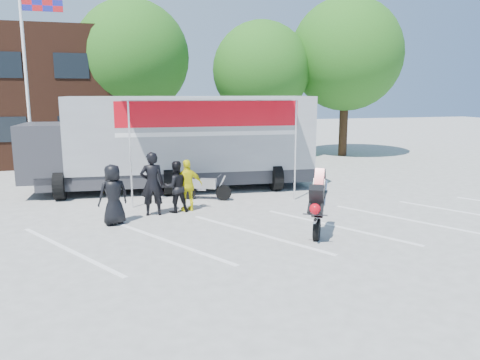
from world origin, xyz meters
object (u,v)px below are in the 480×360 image
flagpole (32,59)px  stunt_bike_rider (319,233)px  spectator_leather_c (176,187)px  parked_motorcycle (206,200)px  tree_mid (261,70)px  spectator_hivis (188,185)px  transporter_truck (181,189)px  spectator_leather_b (152,184)px  tree_right (346,55)px  spectator_leather_a (113,195)px  tree_left (132,58)px

flagpole → stunt_bike_rider: size_ratio=4.06×
spectator_leather_c → parked_motorcycle: bearing=-140.3°
tree_mid → spectator_hivis: (-6.16, -11.05, -4.11)m
transporter_truck → spectator_leather_b: bearing=-106.7°
flagpole → spectator_leather_c: (4.69, -6.08, -4.24)m
parked_motorcycle → spectator_hivis: spectator_hivis is taller
spectator_leather_b → flagpole: bearing=-54.2°
tree_right → transporter_truck: size_ratio=0.81×
spectator_leather_a → spectator_leather_c: (1.92, 0.92, -0.06)m
spectator_leather_a → spectator_leather_b: 1.39m
flagpole → spectator_leather_c: 8.77m
parked_motorcycle → spectator_leather_a: spectator_leather_a is taller
parked_motorcycle → stunt_bike_rider: bearing=-129.9°
tree_left → spectator_hivis: (0.84, -12.05, -4.74)m
parked_motorcycle → stunt_bike_rider: size_ratio=0.95×
transporter_truck → spectator_leather_c: (-0.70, -3.59, 0.82)m
tree_mid → spectator_leather_a: bearing=-125.2°
tree_mid → tree_right: size_ratio=0.84×
tree_left → spectator_leather_b: tree_left is taller
flagpole → spectator_leather_c: flagpole is taller
tree_left → tree_mid: 7.10m
stunt_bike_rider → spectator_leather_c: (-3.39, 3.33, 0.82)m
flagpole → spectator_leather_a: (2.77, -7.00, -4.18)m
flagpole → stunt_bike_rider: flagpole is taller
transporter_truck → tree_mid: bearing=56.3°
stunt_bike_rider → spectator_leather_b: (-4.13, 3.16, 0.99)m
parked_motorcycle → tree_mid: bearing=-2.6°
tree_mid → spectator_leather_b: tree_mid is taller
tree_mid → transporter_truck: 10.71m
tree_right → spectator_hivis: size_ratio=5.49×
parked_motorcycle → spectator_leather_c: size_ratio=1.14×
tree_left → flagpole: bearing=-125.3°
stunt_bike_rider → spectator_leather_b: size_ratio=1.00×
flagpole → spectator_hivis: flagpole is taller
flagpole → tree_left: size_ratio=0.93×
tree_right → parked_motorcycle: (-10.29, -9.17, -5.88)m
tree_left → parked_motorcycle: size_ratio=4.63×
spectator_leather_b → spectator_leather_c: size_ratio=1.21×
flagpole → tree_left: 7.37m
spectator_hivis → transporter_truck: bearing=-102.8°
tree_mid → parked_motorcycle: size_ratio=4.12×
flagpole → spectator_leather_b: size_ratio=4.05×
tree_right → spectator_leather_b: (-12.30, -10.76, -4.89)m
tree_right → spectator_leather_a: (-13.48, -11.50, -5.00)m
tree_mid → transporter_truck: bearing=-128.0°
flagpole → parked_motorcycle: bearing=-38.1°
stunt_bike_rider → spectator_leather_b: spectator_leather_b is taller
spectator_leather_b → spectator_leather_c: (0.75, 0.18, -0.17)m
tree_mid → tree_right: 5.11m
tree_right → spectator_hivis: (-11.16, -10.55, -5.05)m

